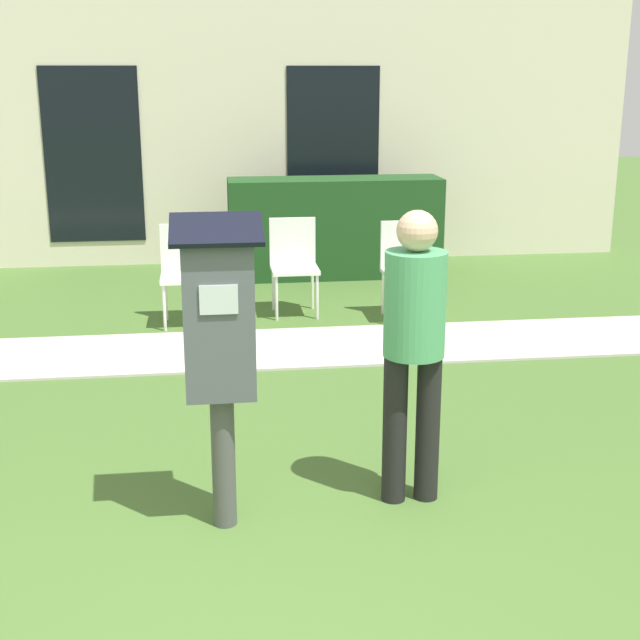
{
  "coord_description": "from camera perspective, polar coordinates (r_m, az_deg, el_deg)",
  "views": [
    {
      "loc": [
        -0.13,
        -3.0,
        2.25
      ],
      "look_at": [
        0.42,
        1.24,
        1.05
      ],
      "focal_mm": 50.0,
      "sensor_mm": 36.0,
      "label": 1
    }
  ],
  "objects": [
    {
      "name": "parking_meter",
      "position": [
        4.34,
        -6.45,
        -0.92
      ],
      "size": [
        0.44,
        0.31,
        1.59
      ],
      "color": "#4C4C4C",
      "rests_on": "ground"
    },
    {
      "name": "person_standing",
      "position": [
        4.63,
        6.04,
        -0.97
      ],
      "size": [
        0.32,
        0.32,
        1.58
      ],
      "rotation": [
        0.0,
        0.0,
        -0.1
      ],
      "color": "black",
      "rests_on": "ground"
    },
    {
      "name": "outdoor_chair_right",
      "position": [
        8.34,
        5.52,
        3.72
      ],
      "size": [
        0.44,
        0.44,
        0.9
      ],
      "rotation": [
        0.0,
        0.0,
        -0.29
      ],
      "color": "white",
      "rests_on": "ground"
    },
    {
      "name": "building_facade",
      "position": [
        10.79,
        -6.8,
        12.13
      ],
      "size": [
        10.0,
        0.26,
        3.2
      ],
      "color": "beige",
      "rests_on": "ground"
    },
    {
      "name": "outdoor_chair_left",
      "position": [
        8.23,
        -8.64,
        3.45
      ],
      "size": [
        0.44,
        0.44,
        0.9
      ],
      "rotation": [
        0.0,
        0.0,
        -0.27
      ],
      "color": "white",
      "rests_on": "ground"
    },
    {
      "name": "sidewalk",
      "position": [
        7.43,
        -6.0,
        -1.93
      ],
      "size": [
        12.0,
        1.1,
        0.02
      ],
      "color": "beige",
      "rests_on": "ground"
    },
    {
      "name": "hedge_row",
      "position": [
        10.02,
        0.95,
        5.94
      ],
      "size": [
        2.36,
        0.6,
        1.1
      ],
      "color": "#1E471E",
      "rests_on": "ground"
    },
    {
      "name": "outdoor_chair_middle",
      "position": [
        8.48,
        -1.7,
        3.99
      ],
      "size": [
        0.44,
        0.44,
        0.9
      ],
      "rotation": [
        0.0,
        0.0,
        -0.17
      ],
      "color": "white",
      "rests_on": "ground"
    }
  ]
}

